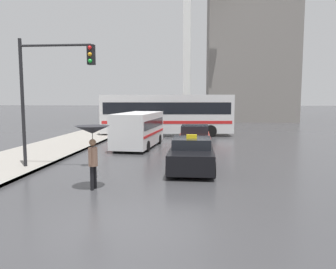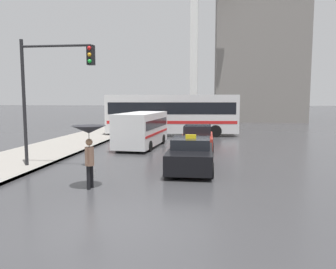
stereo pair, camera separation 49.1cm
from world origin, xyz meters
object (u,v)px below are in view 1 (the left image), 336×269
(taxi, at_px, (192,155))
(city_bus, at_px, (167,113))
(ambulance_van, at_px, (139,128))
(pedestrian_with_umbrella, at_px, (92,137))
(monument_cross, at_px, (187,22))
(traffic_light, at_px, (51,80))
(sedan_red, at_px, (195,138))

(taxi, relative_size, city_bus, 0.37)
(ambulance_van, bearing_deg, pedestrian_with_umbrella, 96.23)
(monument_cross, bearing_deg, traffic_light, -99.64)
(taxi, distance_m, ambulance_van, 7.31)
(city_bus, height_order, monument_cross, monument_cross)
(ambulance_van, xyz_separation_m, city_bus, (1.12, 6.78, 0.66))
(sedan_red, height_order, traffic_light, traffic_light)
(taxi, relative_size, monument_cross, 0.19)
(city_bus, distance_m, traffic_light, 14.28)
(taxi, bearing_deg, traffic_light, 4.79)
(ambulance_van, bearing_deg, sedan_red, 175.80)
(traffic_light, relative_size, monument_cross, 0.25)
(ambulance_van, height_order, city_bus, city_bus)
(sedan_red, xyz_separation_m, city_bus, (-2.38, 7.33, 1.21))
(taxi, xyz_separation_m, ambulance_van, (-3.43, 6.43, 0.56))
(sedan_red, distance_m, traffic_light, 9.23)
(ambulance_van, bearing_deg, monument_cross, -91.49)
(ambulance_van, relative_size, monument_cross, 0.27)
(city_bus, xyz_separation_m, pedestrian_with_umbrella, (-0.87, -16.52, -0.11))
(ambulance_van, relative_size, traffic_light, 1.06)
(ambulance_van, xyz_separation_m, monument_cross, (2.25, 20.47, 11.05))
(ambulance_van, bearing_deg, city_bus, -94.57)
(traffic_light, bearing_deg, sedan_red, 47.21)
(taxi, height_order, ambulance_van, ambulance_van)
(ambulance_van, relative_size, city_bus, 0.54)
(taxi, bearing_deg, pedestrian_with_umbrella, 46.07)
(ambulance_van, xyz_separation_m, pedestrian_with_umbrella, (0.25, -9.73, 0.55))
(city_bus, bearing_deg, taxi, -175.77)
(taxi, height_order, city_bus, city_bus)
(sedan_red, bearing_deg, city_bus, -72.05)
(monument_cross, bearing_deg, city_bus, -94.73)
(sedan_red, distance_m, pedestrian_with_umbrella, 9.80)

